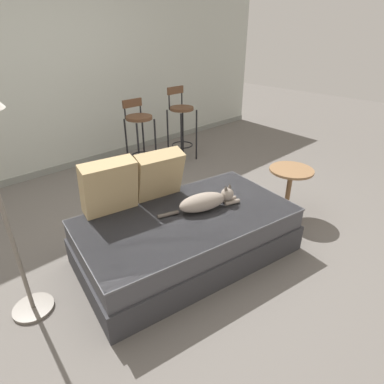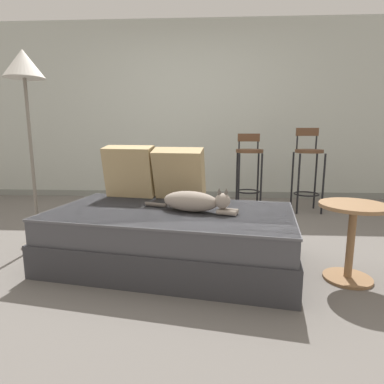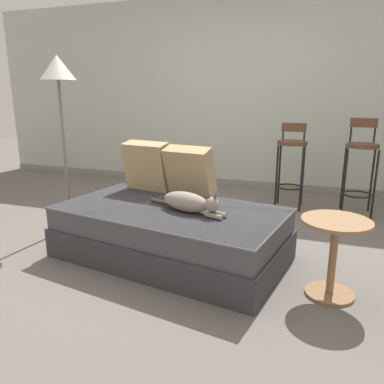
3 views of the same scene
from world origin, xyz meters
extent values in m
plane|color=#66605B|center=(0.00, 0.00, 0.00)|extent=(16.00, 16.00, 0.00)
cube|color=#B7BCB2|center=(0.00, 2.25, 1.30)|extent=(8.00, 0.10, 2.60)
cube|color=gray|center=(0.00, 2.20, 0.04)|extent=(8.00, 0.02, 0.09)
cube|color=#353539|center=(0.00, -0.40, 0.12)|extent=(1.95, 1.29, 0.24)
cube|color=#47474C|center=(0.00, -0.40, 0.33)|extent=(1.90, 1.24, 0.18)
cube|color=#525257|center=(0.00, -0.40, 0.41)|extent=(1.92, 1.25, 0.02)
cube|color=tan|center=(-0.42, 0.08, 0.65)|extent=(0.47, 0.30, 0.46)
cube|color=tan|center=(0.02, 0.00, 0.65)|extent=(0.46, 0.34, 0.45)
ellipsoid|color=gray|center=(0.15, -0.43, 0.50)|extent=(0.45, 0.29, 0.15)
sphere|color=gray|center=(0.38, -0.51, 0.52)|extent=(0.11, 0.11, 0.11)
cone|color=#544C44|center=(0.35, -0.51, 0.59)|extent=(0.03, 0.03, 0.04)
cone|color=#544C44|center=(0.40, -0.51, 0.59)|extent=(0.03, 0.03, 0.04)
cylinder|color=gray|center=(0.40, -0.55, 0.44)|extent=(0.14, 0.08, 0.04)
cylinder|color=gray|center=(0.42, -0.49, 0.44)|extent=(0.14, 0.08, 0.04)
cylinder|color=#544C44|center=(-0.13, -0.31, 0.44)|extent=(0.18, 0.08, 0.03)
cylinder|color=black|center=(0.65, 1.21, 0.37)|extent=(0.02, 0.02, 0.74)
cylinder|color=black|center=(0.92, 1.21, 0.37)|extent=(0.02, 0.02, 0.74)
cylinder|color=black|center=(0.65, 1.49, 0.37)|extent=(0.02, 0.02, 0.74)
cylinder|color=black|center=(0.92, 1.49, 0.37)|extent=(0.02, 0.02, 0.74)
torus|color=black|center=(0.78, 1.35, 0.25)|extent=(0.29, 0.29, 0.02)
cylinder|color=brown|center=(0.78, 1.35, 0.76)|extent=(0.34, 0.34, 0.04)
cylinder|color=black|center=(0.66, 1.48, 0.84)|extent=(0.02, 0.02, 0.18)
cylinder|color=black|center=(0.90, 1.48, 0.84)|extent=(0.02, 0.02, 0.18)
cube|color=brown|center=(0.78, 1.48, 0.93)|extent=(0.28, 0.03, 0.10)
cylinder|color=black|center=(1.37, 1.20, 0.37)|extent=(0.02, 0.02, 0.74)
cylinder|color=black|center=(1.67, 1.20, 0.37)|extent=(0.02, 0.02, 0.74)
cylinder|color=black|center=(1.37, 1.50, 0.37)|extent=(0.02, 0.02, 0.74)
cylinder|color=black|center=(1.67, 1.50, 0.37)|extent=(0.02, 0.02, 0.74)
torus|color=black|center=(1.52, 1.35, 0.22)|extent=(0.32, 0.32, 0.02)
cylinder|color=brown|center=(1.52, 1.35, 0.76)|extent=(0.34, 0.34, 0.04)
cylinder|color=black|center=(1.40, 1.48, 0.87)|extent=(0.02, 0.02, 0.25)
cylinder|color=black|center=(1.64, 1.48, 0.87)|extent=(0.02, 0.02, 0.25)
cube|color=brown|center=(1.52, 1.48, 1.00)|extent=(0.28, 0.03, 0.10)
cylinder|color=olive|center=(1.23, -0.61, 0.25)|extent=(0.05, 0.05, 0.51)
cylinder|color=olive|center=(1.23, -0.61, 0.01)|extent=(0.32, 0.32, 0.02)
cylinder|color=olive|center=(1.23, -0.61, 0.52)|extent=(0.44, 0.44, 0.02)
cylinder|color=slate|center=(-1.22, -0.09, 0.01)|extent=(0.28, 0.28, 0.02)
cylinder|color=slate|center=(-1.22, -0.09, 0.71)|extent=(0.03, 0.03, 1.43)
cone|color=silver|center=(-1.22, -0.09, 1.54)|extent=(0.32, 0.32, 0.22)
camera|label=1|loc=(-1.53, -2.07, 1.81)|focal=30.00mm
camera|label=2|loc=(0.28, -2.72, 0.99)|focal=30.00mm
camera|label=3|loc=(1.11, -3.04, 1.31)|focal=35.00mm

